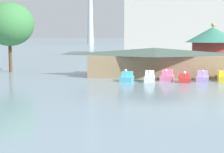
# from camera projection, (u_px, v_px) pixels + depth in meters

# --- Properties ---
(pedal_boat_cyan) EXTENTS (1.92, 2.71, 1.69)m
(pedal_boat_cyan) POSITION_uv_depth(u_px,v_px,m) (127.00, 77.00, 47.60)
(pedal_boat_cyan) COLOR #4CB7CC
(pedal_boat_cyan) RESTS_ON ground
(pedal_boat_white) EXTENTS (1.50, 2.81, 1.59)m
(pedal_boat_white) POSITION_uv_depth(u_px,v_px,m) (150.00, 77.00, 47.18)
(pedal_boat_white) COLOR white
(pedal_boat_white) RESTS_ON ground
(pedal_boat_pink) EXTENTS (2.10, 2.93, 1.62)m
(pedal_boat_pink) POSITION_uv_depth(u_px,v_px,m) (167.00, 76.00, 48.30)
(pedal_boat_pink) COLOR pink
(pedal_boat_pink) RESTS_ON ground
(pedal_boat_red) EXTENTS (1.68, 2.45, 1.52)m
(pedal_boat_red) POSITION_uv_depth(u_px,v_px,m) (184.00, 78.00, 46.80)
(pedal_boat_red) COLOR red
(pedal_boat_red) RESTS_ON ground
(pedal_boat_lavender) EXTENTS (2.07, 3.18, 1.59)m
(pedal_boat_lavender) POSITION_uv_depth(u_px,v_px,m) (203.00, 77.00, 47.88)
(pedal_boat_lavender) COLOR #B299D8
(pedal_boat_lavender) RESTS_ON ground
(pedal_boat_yellow) EXTENTS (1.77, 3.07, 1.69)m
(pedal_boat_yellow) POSITION_uv_depth(u_px,v_px,m) (223.00, 77.00, 47.92)
(pedal_boat_yellow) COLOR yellow
(pedal_boat_yellow) RESTS_ON ground
(boathouse) EXTENTS (20.45, 8.87, 4.17)m
(boathouse) POSITION_uv_depth(u_px,v_px,m) (154.00, 61.00, 53.77)
(boathouse) COLOR #9E7F5B
(boathouse) RESTS_ON ground
(green_roof_pavilion) EXTENTS (9.82, 9.82, 8.23)m
(green_roof_pavilion) POSITION_uv_depth(u_px,v_px,m) (213.00, 45.00, 65.61)
(green_roof_pavilion) COLOR #993328
(green_roof_pavilion) RESTS_ON ground
(shoreline_tree_tall_left) EXTENTS (7.99, 7.99, 11.31)m
(shoreline_tree_tall_left) POSITION_uv_depth(u_px,v_px,m) (9.00, 24.00, 58.80)
(shoreline_tree_tall_left) COLOR brown
(shoreline_tree_tall_left) RESTS_ON ground
(background_building_block) EXTENTS (31.72, 19.35, 19.03)m
(background_building_block) POSITION_uv_depth(u_px,v_px,m) (175.00, 24.00, 113.66)
(background_building_block) COLOR beige
(background_building_block) RESTS_ON ground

